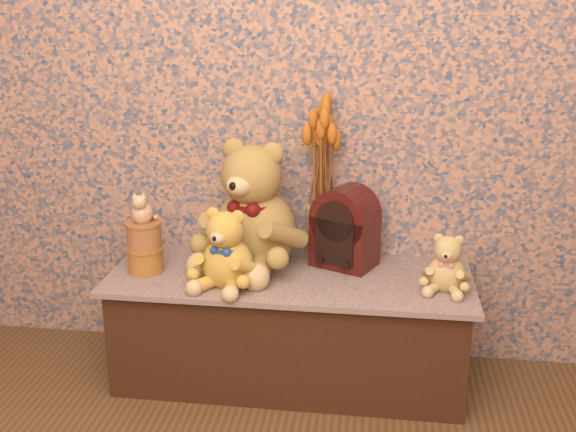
{
  "coord_description": "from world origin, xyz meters",
  "views": [
    {
      "loc": [
        0.31,
        -1.04,
        1.38
      ],
      "look_at": [
        0.0,
        1.2,
        0.66
      ],
      "focal_mm": 42.49,
      "sensor_mm": 36.0,
      "label": 1
    }
  ],
  "objects_px": {
    "biscuit_tin_lower": "(146,260)",
    "cathedral_radio": "(345,226)",
    "teddy_large": "(255,198)",
    "teddy_medium": "(227,244)",
    "cat_figurine": "(142,206)",
    "teddy_small": "(447,260)",
    "ceramic_vase": "(322,233)"
  },
  "relations": [
    {
      "from": "teddy_medium",
      "to": "biscuit_tin_lower",
      "type": "height_order",
      "value": "teddy_medium"
    },
    {
      "from": "teddy_medium",
      "to": "biscuit_tin_lower",
      "type": "distance_m",
      "value": 0.35
    },
    {
      "from": "teddy_small",
      "to": "biscuit_tin_lower",
      "type": "relative_size",
      "value": 1.68
    },
    {
      "from": "teddy_medium",
      "to": "cat_figurine",
      "type": "relative_size",
      "value": 2.44
    },
    {
      "from": "teddy_small",
      "to": "cat_figurine",
      "type": "xyz_separation_m",
      "value": [
        -1.08,
        0.01,
        0.14
      ]
    },
    {
      "from": "teddy_small",
      "to": "ceramic_vase",
      "type": "height_order",
      "value": "teddy_small"
    },
    {
      "from": "teddy_medium",
      "to": "cat_figurine",
      "type": "bearing_deg",
      "value": -179.02
    },
    {
      "from": "teddy_medium",
      "to": "biscuit_tin_lower",
      "type": "relative_size",
      "value": 2.35
    },
    {
      "from": "teddy_medium",
      "to": "cathedral_radio",
      "type": "bearing_deg",
      "value": 45.22
    },
    {
      "from": "teddy_medium",
      "to": "cathedral_radio",
      "type": "relative_size",
      "value": 0.98
    },
    {
      "from": "teddy_small",
      "to": "biscuit_tin_lower",
      "type": "distance_m",
      "value": 1.08
    },
    {
      "from": "teddy_medium",
      "to": "biscuit_tin_lower",
      "type": "xyz_separation_m",
      "value": [
        -0.33,
        0.07,
        -0.1
      ]
    },
    {
      "from": "teddy_medium",
      "to": "cat_figurine",
      "type": "height_order",
      "value": "cat_figurine"
    },
    {
      "from": "teddy_large",
      "to": "cat_figurine",
      "type": "bearing_deg",
      "value": -140.86
    },
    {
      "from": "ceramic_vase",
      "to": "biscuit_tin_lower",
      "type": "distance_m",
      "value": 0.67
    },
    {
      "from": "teddy_medium",
      "to": "cat_figurine",
      "type": "xyz_separation_m",
      "value": [
        -0.33,
        0.07,
        0.1
      ]
    },
    {
      "from": "ceramic_vase",
      "to": "biscuit_tin_lower",
      "type": "bearing_deg",
      "value": -160.76
    },
    {
      "from": "teddy_medium",
      "to": "cat_figurine",
      "type": "distance_m",
      "value": 0.35
    },
    {
      "from": "teddy_large",
      "to": "cathedral_radio",
      "type": "distance_m",
      "value": 0.35
    },
    {
      "from": "cathedral_radio",
      "to": "cat_figurine",
      "type": "xyz_separation_m",
      "value": [
        -0.72,
        -0.17,
        0.1
      ]
    },
    {
      "from": "teddy_large",
      "to": "teddy_small",
      "type": "distance_m",
      "value": 0.73
    },
    {
      "from": "teddy_medium",
      "to": "ceramic_vase",
      "type": "relative_size",
      "value": 1.44
    },
    {
      "from": "biscuit_tin_lower",
      "to": "cathedral_radio",
      "type": "bearing_deg",
      "value": 12.97
    },
    {
      "from": "cat_figurine",
      "to": "teddy_medium",
      "type": "bearing_deg",
      "value": -17.96
    },
    {
      "from": "ceramic_vase",
      "to": "biscuit_tin_lower",
      "type": "height_order",
      "value": "ceramic_vase"
    },
    {
      "from": "teddy_large",
      "to": "teddy_medium",
      "type": "relative_size",
      "value": 1.7
    },
    {
      "from": "teddy_small",
      "to": "cathedral_radio",
      "type": "distance_m",
      "value": 0.41
    },
    {
      "from": "teddy_large",
      "to": "biscuit_tin_lower",
      "type": "distance_m",
      "value": 0.46
    },
    {
      "from": "ceramic_vase",
      "to": "cat_figurine",
      "type": "distance_m",
      "value": 0.69
    },
    {
      "from": "teddy_small",
      "to": "cathedral_radio",
      "type": "xyz_separation_m",
      "value": [
        -0.36,
        0.18,
        0.05
      ]
    },
    {
      "from": "biscuit_tin_lower",
      "to": "cat_figurine",
      "type": "height_order",
      "value": "cat_figurine"
    },
    {
      "from": "teddy_medium",
      "to": "teddy_large",
      "type": "bearing_deg",
      "value": 88.1
    }
  ]
}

